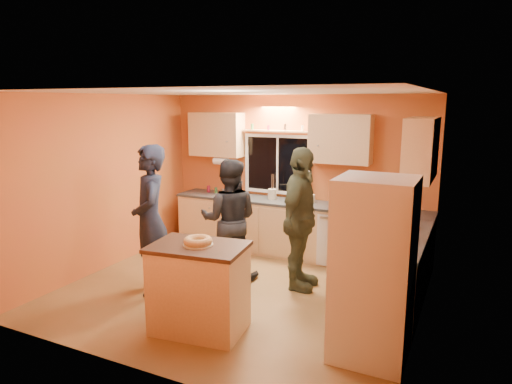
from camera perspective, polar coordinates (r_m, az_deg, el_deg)
The scene contains 14 objects.
ground at distance 6.22m, azimuth -2.12°, elevation -12.35°, with size 4.50×4.50×0.00m, color brown.
room_shell at distance 6.07m, azimuth 0.59°, elevation 3.02°, with size 4.54×4.04×2.61m.
back_counter at distance 7.52m, azimuth 4.04°, elevation -4.50°, with size 4.23×0.62×0.90m.
right_counter at distance 5.94m, azimuth 17.37°, elevation -9.35°, with size 0.62×1.84×0.90m.
refrigerator at distance 4.58m, azimuth 14.45°, elevation -9.39°, with size 0.72×0.70×1.80m, color silver.
island at distance 5.11m, azimuth -7.12°, elevation -11.76°, with size 1.09×0.82×0.98m.
bundt_pastry at distance 4.93m, azimuth -7.27°, elevation -6.09°, with size 0.31×0.31×0.09m, color tan.
person_left at distance 6.07m, azimuth -13.06°, elevation -3.44°, with size 0.71×0.47×1.96m, color black.
person_center at distance 6.43m, azimuth -3.35°, elevation -3.46°, with size 0.83×0.65×1.71m, color black.
person_right at distance 6.07m, azimuth 5.54°, elevation -3.40°, with size 1.12×0.47×1.91m, color #333522.
mixing_bowl at distance 7.29m, azimuth 5.41°, elevation -1.05°, with size 0.35×0.35×0.08m, color black.
utensil_crock at distance 7.54m, azimuth 2.04°, elevation -0.26°, with size 0.14×0.14×0.17m, color beige.
potted_plant at distance 5.79m, azimuth 17.30°, elevation -3.55°, with size 0.29×0.25×0.32m, color gray.
red_box at distance 6.19m, azimuth 18.56°, elevation -3.87°, with size 0.16×0.12×0.07m, color #A41931.
Camera 1 is at (2.68, -5.03, 2.49)m, focal length 32.00 mm.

